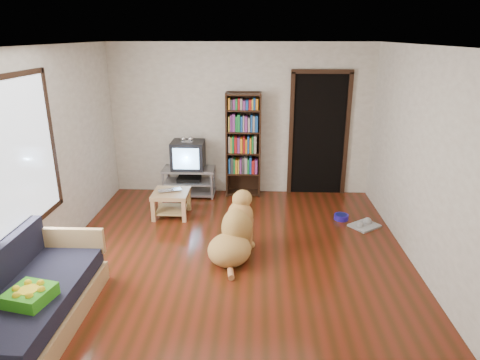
{
  "coord_description": "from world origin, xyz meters",
  "views": [
    {
      "loc": [
        0.29,
        -4.82,
        2.72
      ],
      "look_at": [
        0.07,
        0.49,
        0.9
      ],
      "focal_mm": 32.0,
      "sensor_mm": 36.0,
      "label": 1
    }
  ],
  "objects_px": {
    "dog_bowl": "(341,217)",
    "dog": "(235,234)",
    "grey_rag": "(364,226)",
    "laptop": "(170,192)",
    "sofa": "(32,302)",
    "coffee_table": "(171,199)",
    "crt_tv": "(188,154)",
    "tv_stand": "(189,181)",
    "bookshelf": "(243,139)",
    "green_cushion": "(30,295)"
  },
  "relations": [
    {
      "from": "dog_bowl",
      "to": "dog",
      "type": "relative_size",
      "value": 0.21
    },
    {
      "from": "dog_bowl",
      "to": "grey_rag",
      "type": "distance_m",
      "value": 0.39
    },
    {
      "from": "laptop",
      "to": "dog",
      "type": "bearing_deg",
      "value": -70.58
    },
    {
      "from": "sofa",
      "to": "laptop",
      "type": "bearing_deg",
      "value": 72.79
    },
    {
      "from": "grey_rag",
      "to": "coffee_table",
      "type": "height_order",
      "value": "coffee_table"
    },
    {
      "from": "crt_tv",
      "to": "sofa",
      "type": "xyz_separation_m",
      "value": [
        -0.97,
        -3.65,
        -0.48
      ]
    },
    {
      "from": "coffee_table",
      "to": "dog",
      "type": "relative_size",
      "value": 0.53
    },
    {
      "from": "crt_tv",
      "to": "coffee_table",
      "type": "relative_size",
      "value": 1.05
    },
    {
      "from": "tv_stand",
      "to": "sofa",
      "type": "bearing_deg",
      "value": -105.02
    },
    {
      "from": "bookshelf",
      "to": "coffee_table",
      "type": "distance_m",
      "value": 1.65
    },
    {
      "from": "grey_rag",
      "to": "laptop",
      "type": "bearing_deg",
      "value": 174.88
    },
    {
      "from": "laptop",
      "to": "dog",
      "type": "xyz_separation_m",
      "value": [
        1.06,
        -1.23,
        -0.1
      ]
    },
    {
      "from": "laptop",
      "to": "crt_tv",
      "type": "bearing_deg",
      "value": 60.46
    },
    {
      "from": "bookshelf",
      "to": "sofa",
      "type": "height_order",
      "value": "bookshelf"
    },
    {
      "from": "sofa",
      "to": "dog",
      "type": "xyz_separation_m",
      "value": [
        1.89,
        1.46,
        0.05
      ]
    },
    {
      "from": "green_cushion",
      "to": "dog",
      "type": "relative_size",
      "value": 0.35
    },
    {
      "from": "grey_rag",
      "to": "bookshelf",
      "type": "distance_m",
      "value": 2.47
    },
    {
      "from": "sofa",
      "to": "dog",
      "type": "height_order",
      "value": "dog"
    },
    {
      "from": "laptop",
      "to": "grey_rag",
      "type": "height_order",
      "value": "laptop"
    },
    {
      "from": "laptop",
      "to": "dog",
      "type": "relative_size",
      "value": 0.34
    },
    {
      "from": "tv_stand",
      "to": "coffee_table",
      "type": "height_order",
      "value": "tv_stand"
    },
    {
      "from": "grey_rag",
      "to": "bookshelf",
      "type": "bearing_deg",
      "value": 144.97
    },
    {
      "from": "coffee_table",
      "to": "crt_tv",
      "type": "bearing_deg",
      "value": 81.42
    },
    {
      "from": "tv_stand",
      "to": "sofa",
      "type": "relative_size",
      "value": 0.5
    },
    {
      "from": "green_cushion",
      "to": "crt_tv",
      "type": "height_order",
      "value": "crt_tv"
    },
    {
      "from": "crt_tv",
      "to": "bookshelf",
      "type": "height_order",
      "value": "bookshelf"
    },
    {
      "from": "dog_bowl",
      "to": "grey_rag",
      "type": "relative_size",
      "value": 0.55
    },
    {
      "from": "dog_bowl",
      "to": "coffee_table",
      "type": "bearing_deg",
      "value": 179.06
    },
    {
      "from": "tv_stand",
      "to": "crt_tv",
      "type": "relative_size",
      "value": 1.55
    },
    {
      "from": "laptop",
      "to": "dog_bowl",
      "type": "bearing_deg",
      "value": -21.51
    },
    {
      "from": "laptop",
      "to": "dog_bowl",
      "type": "distance_m",
      "value": 2.67
    },
    {
      "from": "grey_rag",
      "to": "dog",
      "type": "relative_size",
      "value": 0.38
    },
    {
      "from": "tv_stand",
      "to": "coffee_table",
      "type": "relative_size",
      "value": 1.64
    },
    {
      "from": "crt_tv",
      "to": "sofa",
      "type": "distance_m",
      "value": 3.81
    },
    {
      "from": "bookshelf",
      "to": "sofa",
      "type": "xyz_separation_m",
      "value": [
        -1.92,
        -3.72,
        -0.74
      ]
    },
    {
      "from": "sofa",
      "to": "bookshelf",
      "type": "bearing_deg",
      "value": 62.68
    },
    {
      "from": "dog_bowl",
      "to": "green_cushion",
      "type": "bearing_deg",
      "value": -139.33
    },
    {
      "from": "bookshelf",
      "to": "laptop",
      "type": "bearing_deg",
      "value": -136.52
    },
    {
      "from": "grey_rag",
      "to": "crt_tv",
      "type": "relative_size",
      "value": 0.69
    },
    {
      "from": "laptop",
      "to": "sofa",
      "type": "xyz_separation_m",
      "value": [
        -0.83,
        -2.69,
        -0.15
      ]
    },
    {
      "from": "green_cushion",
      "to": "dog",
      "type": "distance_m",
      "value": 2.43
    },
    {
      "from": "dog_bowl",
      "to": "tv_stand",
      "type": "bearing_deg",
      "value": 159.12
    },
    {
      "from": "coffee_table",
      "to": "green_cushion",
      "type": "bearing_deg",
      "value": -103.64
    },
    {
      "from": "green_cushion",
      "to": "crt_tv",
      "type": "xyz_separation_m",
      "value": [
        0.85,
        3.86,
        0.26
      ]
    },
    {
      "from": "bookshelf",
      "to": "sofa",
      "type": "bearing_deg",
      "value": -117.32
    },
    {
      "from": "tv_stand",
      "to": "dog",
      "type": "bearing_deg",
      "value": -67.1
    },
    {
      "from": "laptop",
      "to": "coffee_table",
      "type": "height_order",
      "value": "laptop"
    },
    {
      "from": "grey_rag",
      "to": "dog",
      "type": "bearing_deg",
      "value": -152.72
    },
    {
      "from": "green_cushion",
      "to": "grey_rag",
      "type": "relative_size",
      "value": 0.91
    },
    {
      "from": "dog_bowl",
      "to": "sofa",
      "type": "relative_size",
      "value": 0.12
    }
  ]
}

